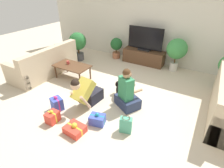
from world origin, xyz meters
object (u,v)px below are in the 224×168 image
(person_kneeling, at_px, (86,92))
(potted_plant_corner_left, at_px, (78,43))
(gift_bag_a, at_px, (126,125))
(mug, at_px, (68,62))
(gift_box_b, at_px, (75,129))
(tv, at_px, (145,40))
(potted_plant_back_right, at_px, (177,50))
(coffee_table, at_px, (72,67))
(gift_box_c, at_px, (97,119))
(gift_box_d, at_px, (53,117))
(sofa_left, at_px, (45,64))
(potted_plant_back_left, at_px, (116,46))
(dog, at_px, (119,89))
(person_sitting, at_px, (127,94))
(gift_box_a, at_px, (57,104))
(tv_console, at_px, (143,57))

(person_kneeling, bearing_deg, potted_plant_corner_left, 138.87)
(gift_bag_a, xyz_separation_m, mug, (-2.43, 1.14, 0.29))
(gift_box_b, distance_m, mug, 2.33)
(tv, bearing_deg, potted_plant_back_right, -2.75)
(coffee_table, distance_m, tv, 2.51)
(coffee_table, relative_size, gift_box_b, 2.68)
(potted_plant_corner_left, xyz_separation_m, potted_plant_back_right, (3.15, 0.84, 0.06))
(gift_box_c, height_order, gift_box_d, gift_box_d)
(gift_box_d, bearing_deg, mug, 122.42)
(mug, bearing_deg, potted_plant_corner_left, 117.13)
(sofa_left, bearing_deg, potted_plant_back_right, 123.71)
(gift_box_c, height_order, mug, mug)
(potted_plant_back_left, xyz_separation_m, gift_bag_a, (1.96, -3.14, -0.29))
(gift_box_c, bearing_deg, gift_box_b, -119.16)
(dog, bearing_deg, potted_plant_corner_left, -64.37)
(coffee_table, height_order, potted_plant_back_left, potted_plant_back_left)
(mug, bearing_deg, coffee_table, -6.65)
(potted_plant_back_right, distance_m, dog, 2.35)
(gift_box_c, relative_size, gift_box_d, 1.20)
(person_sitting, relative_size, gift_box_c, 2.76)
(potted_plant_back_left, bearing_deg, gift_box_c, -66.90)
(gift_box_a, height_order, gift_box_d, gift_box_a)
(gift_box_b, relative_size, gift_box_c, 1.11)
(potted_plant_back_left, height_order, person_sitting, person_sitting)
(gift_box_c, xyz_separation_m, gift_bag_a, (0.58, 0.09, 0.06))
(sofa_left, xyz_separation_m, tv, (2.25, 2.25, 0.51))
(gift_box_d, bearing_deg, dog, 64.00)
(potted_plant_back_right, distance_m, gift_box_b, 3.80)
(person_kneeling, height_order, gift_box_c, person_kneeling)
(potted_plant_back_right, relative_size, person_kneeling, 1.23)
(mug, bearing_deg, gift_box_d, -57.58)
(sofa_left, height_order, gift_box_b, sofa_left)
(sofa_left, distance_m, potted_plant_back_right, 3.98)
(tv_console, distance_m, potted_plant_back_right, 1.13)
(potted_plant_back_right, relative_size, gift_box_b, 2.67)
(potted_plant_back_right, distance_m, person_kneeling, 3.13)
(person_sitting, relative_size, dog, 2.07)
(person_sitting, bearing_deg, gift_box_b, 97.89)
(gift_box_d, height_order, gift_bag_a, gift_bag_a)
(tv, distance_m, person_sitting, 2.59)
(coffee_table, distance_m, gift_box_d, 1.86)
(potted_plant_back_left, bearing_deg, gift_bag_a, -58.03)
(person_kneeling, distance_m, gift_box_b, 0.89)
(tv_console, bearing_deg, gift_box_c, -84.16)
(tv, bearing_deg, mug, -126.30)
(sofa_left, bearing_deg, tv_console, 134.94)
(sofa_left, relative_size, tv_console, 1.46)
(tv_console, relative_size, potted_plant_back_right, 1.36)
(sofa_left, xyz_separation_m, gift_box_c, (2.59, -1.03, -0.20))
(person_sitting, bearing_deg, gift_box_d, 78.36)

